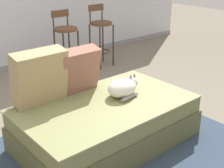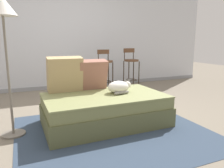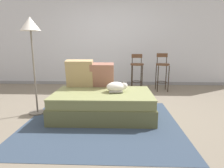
{
  "view_description": "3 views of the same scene",
  "coord_description": "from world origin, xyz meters",
  "px_view_note": "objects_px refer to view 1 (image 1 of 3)",
  "views": [
    {
      "loc": [
        -1.63,
        -2.43,
        1.68
      ],
      "look_at": [
        0.15,
        -0.3,
        0.54
      ],
      "focal_mm": 50.0,
      "sensor_mm": 36.0,
      "label": 1
    },
    {
      "loc": [
        -1.05,
        -3.11,
        1.14
      ],
      "look_at": [
        0.15,
        -0.3,
        0.54
      ],
      "focal_mm": 35.0,
      "sensor_mm": 36.0,
      "label": 2
    },
    {
      "loc": [
        0.27,
        -3.41,
        1.19
      ],
      "look_at": [
        0.15,
        -0.3,
        0.54
      ],
      "focal_mm": 30.0,
      "sensor_mm": 36.0,
      "label": 3
    }
  ],
  "objects_px": {
    "cat": "(123,87)",
    "bar_stool_by_doorway": "(101,31)",
    "bar_stool_near_window": "(65,37)",
    "couch": "(107,122)",
    "throw_pillow_middle": "(78,70)",
    "throw_pillow_corner": "(39,77)"
  },
  "relations": [
    {
      "from": "cat",
      "to": "bar_stool_by_doorway",
      "type": "bearing_deg",
      "value": 57.71
    },
    {
      "from": "bar_stool_near_window",
      "to": "couch",
      "type": "bearing_deg",
      "value": -111.46
    },
    {
      "from": "throw_pillow_middle",
      "to": "bar_stool_near_window",
      "type": "relative_size",
      "value": 0.48
    },
    {
      "from": "throw_pillow_corner",
      "to": "throw_pillow_middle",
      "type": "distance_m",
      "value": 0.41
    },
    {
      "from": "couch",
      "to": "bar_stool_by_doorway",
      "type": "bearing_deg",
      "value": 53.24
    },
    {
      "from": "cat",
      "to": "bar_stool_near_window",
      "type": "height_order",
      "value": "bar_stool_near_window"
    },
    {
      "from": "throw_pillow_middle",
      "to": "couch",
      "type": "bearing_deg",
      "value": -83.41
    },
    {
      "from": "couch",
      "to": "bar_stool_near_window",
      "type": "height_order",
      "value": "bar_stool_near_window"
    },
    {
      "from": "throw_pillow_middle",
      "to": "cat",
      "type": "bearing_deg",
      "value": -52.74
    },
    {
      "from": "bar_stool_by_doorway",
      "to": "throw_pillow_corner",
      "type": "bearing_deg",
      "value": -141.44
    },
    {
      "from": "couch",
      "to": "throw_pillow_middle",
      "type": "xyz_separation_m",
      "value": [
        -0.05,
        0.39,
        0.43
      ]
    },
    {
      "from": "couch",
      "to": "bar_stool_by_doorway",
      "type": "height_order",
      "value": "bar_stool_by_doorway"
    },
    {
      "from": "throw_pillow_corner",
      "to": "bar_stool_by_doorway",
      "type": "distance_m",
      "value": 2.37
    },
    {
      "from": "throw_pillow_corner",
      "to": "throw_pillow_middle",
      "type": "relative_size",
      "value": 1.12
    },
    {
      "from": "bar_stool_near_window",
      "to": "bar_stool_by_doorway",
      "type": "xyz_separation_m",
      "value": [
        0.66,
        -0.0,
        -0.0
      ]
    },
    {
      "from": "bar_stool_near_window",
      "to": "bar_stool_by_doorway",
      "type": "distance_m",
      "value": 0.66
    },
    {
      "from": "cat",
      "to": "bar_stool_by_doorway",
      "type": "xyz_separation_m",
      "value": [
        1.16,
        1.84,
        0.07
      ]
    },
    {
      "from": "couch",
      "to": "cat",
      "type": "bearing_deg",
      "value": 7.03
    },
    {
      "from": "cat",
      "to": "throw_pillow_corner",
      "type": "bearing_deg",
      "value": 152.4
    },
    {
      "from": "bar_stool_near_window",
      "to": "bar_stool_by_doorway",
      "type": "bearing_deg",
      "value": -0.01
    },
    {
      "from": "throw_pillow_middle",
      "to": "bar_stool_near_window",
      "type": "xyz_separation_m",
      "value": [
        0.78,
        1.47,
        -0.07
      ]
    },
    {
      "from": "throw_pillow_middle",
      "to": "cat",
      "type": "distance_m",
      "value": 0.48
    }
  ]
}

